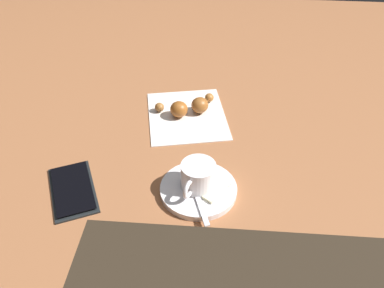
# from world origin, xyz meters

# --- Properties ---
(ground_plane) EXTENTS (1.80, 1.80, 0.00)m
(ground_plane) POSITION_xyz_m (0.00, 0.00, 0.00)
(ground_plane) COLOR #975D38
(saucer) EXTENTS (0.14, 0.14, 0.01)m
(saucer) POSITION_xyz_m (0.10, 0.04, 0.01)
(saucer) COLOR white
(saucer) RESTS_ON ground
(espresso_cup) EXTENTS (0.08, 0.06, 0.05)m
(espresso_cup) POSITION_xyz_m (0.09, 0.03, 0.04)
(espresso_cup) COLOR white
(espresso_cup) RESTS_ON saucer
(teaspoon) EXTENTS (0.13, 0.06, 0.01)m
(teaspoon) POSITION_xyz_m (0.10, 0.03, 0.01)
(teaspoon) COLOR silver
(teaspoon) RESTS_ON saucer
(sugar_packet) EXTENTS (0.06, 0.05, 0.01)m
(sugar_packet) POSITION_xyz_m (0.10, 0.07, 0.01)
(sugar_packet) COLOR beige
(sugar_packet) RESTS_ON saucer
(napkin) EXTENTS (0.23, 0.21, 0.00)m
(napkin) POSITION_xyz_m (-0.13, -0.01, 0.00)
(napkin) COLOR silver
(napkin) RESTS_ON ground
(croissant) EXTENTS (0.10, 0.13, 0.04)m
(croissant) POSITION_xyz_m (-0.14, -0.00, 0.02)
(croissant) COLOR #96602E
(croissant) RESTS_ON napkin
(cell_phone) EXTENTS (0.15, 0.13, 0.01)m
(cell_phone) POSITION_xyz_m (0.11, -0.19, 0.00)
(cell_phone) COLOR black
(cell_phone) RESTS_ON ground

